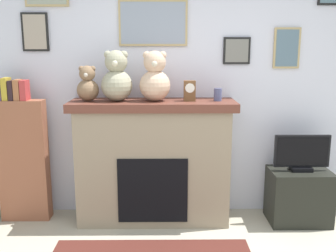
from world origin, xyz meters
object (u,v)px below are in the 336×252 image
teddy_bear_cream (155,79)px  fireplace (153,161)px  tv_stand (299,196)px  bookshelf (23,156)px  candle_jar (218,95)px  mantel_clock (190,91)px  teddy_bear_brown (117,78)px  teddy_bear_grey (88,85)px  television (302,154)px

teddy_bear_cream → fireplace: bearing=140.8°
teddy_bear_cream → tv_stand: bearing=-2.0°
bookshelf → teddy_bear_cream: size_ratio=3.04×
candle_jar → mantel_clock: mantel_clock is taller
mantel_clock → teddy_bear_brown: (-0.69, 0.00, 0.12)m
teddy_bear_brown → teddy_bear_cream: bearing=0.0°
candle_jar → teddy_bear_grey: bearing=-180.0°
fireplace → tv_stand: 1.49m
fireplace → candle_jar: bearing=-1.6°
television → mantel_clock: mantel_clock is taller
mantel_clock → television: bearing=-2.7°
tv_stand → candle_jar: (-0.83, 0.05, 1.01)m
fireplace → television: 1.46m
fireplace → television: (1.45, -0.07, 0.09)m
bookshelf → tv_stand: (2.75, -0.10, -0.40)m
fireplace → candle_jar: (0.62, -0.02, 0.67)m
mantel_clock → teddy_bear_cream: bearing=179.9°
bookshelf → teddy_bear_grey: (0.69, -0.05, 0.71)m
fireplace → candle_jar: size_ratio=13.08×
tv_stand → teddy_bear_cream: 1.84m
mantel_clock → teddy_bear_grey: size_ratio=0.57×
tv_stand → teddy_bear_grey: teddy_bear_grey is taller
fireplace → mantel_clock: mantel_clock is taller
teddy_bear_brown → teddy_bear_grey: bearing=180.0°
fireplace → teddy_bear_brown: (-0.34, -0.02, 0.82)m
tv_stand → teddy_bear_brown: teddy_bear_brown is taller
teddy_bear_grey → teddy_bear_brown: 0.28m
television → mantel_clock: (-1.10, 0.05, 0.61)m
tv_stand → teddy_bear_brown: 2.14m
candle_jar → teddy_bear_grey: size_ratio=0.36×
fireplace → teddy_bear_brown: size_ratio=3.32×
candle_jar → teddy_bear_cream: 0.62m
bookshelf → teddy_bear_grey: 0.99m
television → bookshelf: bearing=177.9°
television → teddy_bear_brown: bearing=178.3°
fireplace → bookshelf: bearing=178.6°
bookshelf → television: (2.75, -0.10, 0.04)m
teddy_bear_grey → teddy_bear_brown: (0.27, -0.00, 0.06)m
television → teddy_bear_brown: teddy_bear_brown is taller
mantel_clock → teddy_bear_brown: bearing=180.0°
television → mantel_clock: 1.26m
television → teddy_bear_brown: size_ratio=1.13×
tv_stand → teddy_bear_cream: (-1.43, 0.05, 1.17)m
fireplace → teddy_bear_cream: size_ratio=3.36×
teddy_bear_grey → bookshelf: bearing=175.9°
television → teddy_bear_cream: bearing=177.9°
bookshelf → mantel_clock: bookshelf is taller
candle_jar → teddy_bear_cream: size_ratio=0.26×
bookshelf → mantel_clock: 1.78m
mantel_clock → teddy_bear_cream: size_ratio=0.41×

